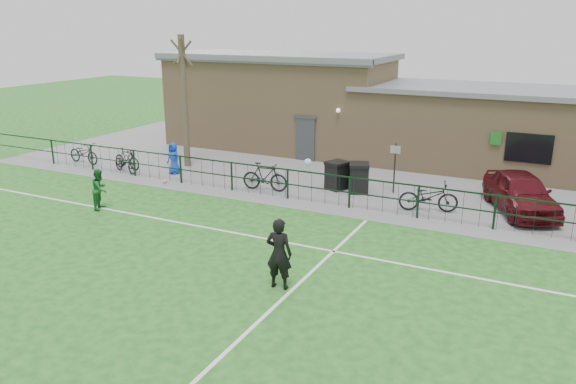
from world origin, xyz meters
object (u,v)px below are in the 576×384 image
at_px(bare_tree, 184,103).
at_px(spectator_child, 174,158).
at_px(bicycle_a, 84,153).
at_px(bicycle_d, 265,177).
at_px(wheelie_bin_left, 337,176).
at_px(wheelie_bin_right, 359,179).
at_px(sign_post, 395,168).
at_px(outfield_player, 100,189).
at_px(bicycle_e, 428,197).
at_px(ball_ground, 165,181).
at_px(car_maroon, 521,192).
at_px(bicycle_b, 127,159).
at_px(bicycle_c, 125,163).

height_order(bare_tree, spectator_child, bare_tree).
xyz_separation_m(bicycle_a, bicycle_d, (9.95, -0.16, 0.07)).
bearing_deg(wheelie_bin_left, bicycle_d, -128.33).
xyz_separation_m(wheelie_bin_left, wheelie_bin_right, (0.93, -0.03, 0.02)).
bearing_deg(spectator_child, sign_post, 18.77).
relative_size(wheelie_bin_left, outfield_player, 0.72).
xyz_separation_m(wheelie_bin_right, bicycle_d, (-3.45, -1.45, 0.02)).
relative_size(bicycle_e, outfield_player, 1.40).
bearing_deg(bicycle_d, ball_ground, 95.43).
distance_m(car_maroon, bicycle_a, 19.41).
xyz_separation_m(wheelie_bin_right, bicycle_b, (-10.77, -1.25, -0.05)).
distance_m(bicycle_a, spectator_child, 5.09).
bearing_deg(bicycle_d, car_maroon, -86.52).
xyz_separation_m(wheelie_bin_left, bicycle_e, (3.94, -1.17, 0.01)).
height_order(wheelie_bin_right, bicycle_a, wheelie_bin_right).
height_order(bare_tree, bicycle_c, bare_tree).
height_order(wheelie_bin_right, ball_ground, wheelie_bin_right).
distance_m(outfield_player, ball_ground, 3.73).
height_order(wheelie_bin_left, sign_post, sign_post).
xyz_separation_m(car_maroon, bicycle_c, (-16.39, -1.97, -0.27)).
bearing_deg(spectator_child, outfield_player, -73.06).
xyz_separation_m(bare_tree, spectator_child, (0.32, -1.43, -2.28)).
bearing_deg(ball_ground, sign_post, 17.85).
xyz_separation_m(sign_post, bicycle_e, (1.74, -1.67, -0.46)).
xyz_separation_m(bicycle_e, ball_ground, (-10.76, -1.24, -0.46)).
bearing_deg(bare_tree, wheelie_bin_left, -3.28).
relative_size(bicycle_b, bicycle_c, 0.97).
height_order(bare_tree, wheelie_bin_left, bare_tree).
height_order(bicycle_a, bicycle_d, bicycle_d).
bearing_deg(sign_post, bare_tree, -179.71).
distance_m(car_maroon, bicycle_c, 16.51).
bearing_deg(ball_ground, spectator_child, 112.28).
height_order(bare_tree, bicycle_e, bare_tree).
xyz_separation_m(bicycle_e, spectator_child, (-11.34, 0.19, 0.16)).
distance_m(wheelie_bin_left, car_maroon, 6.88).
bearing_deg(bicycle_d, outfield_player, 130.42).
bearing_deg(outfield_player, bicycle_a, 30.13).
relative_size(wheelie_bin_right, ball_ground, 5.48).
bearing_deg(car_maroon, bicycle_a, 159.64).
relative_size(wheelie_bin_left, bicycle_e, 0.51).
height_order(bicycle_a, spectator_child, spectator_child).
bearing_deg(bicycle_c, bicycle_b, 52.57).
height_order(bare_tree, ball_ground, bare_tree).
bearing_deg(wheelie_bin_right, bicycle_c, 168.60).
height_order(wheelie_bin_right, car_maroon, car_maroon).
height_order(outfield_player, ball_ground, outfield_player).
relative_size(bare_tree, bicycle_b, 3.65).
relative_size(sign_post, spectator_child, 1.42).
bearing_deg(car_maroon, bicycle_d, 165.36).
bearing_deg(spectator_child, bicycle_a, -166.21).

